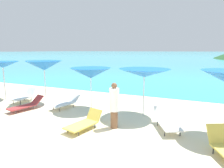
% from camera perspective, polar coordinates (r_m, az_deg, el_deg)
% --- Properties ---
extents(ground_plane, '(50.00, 100.00, 0.30)m').
position_cam_1_polar(ground_plane, '(14.94, 10.29, -1.92)').
color(ground_plane, beige).
extents(ocean_water, '(650.00, 440.00, 0.02)m').
position_cam_1_polar(ocean_water, '(231.79, 23.32, 8.38)').
color(ocean_water, '#38B7CC').
rests_on(ocean_water, ground_plane).
extents(umbrella_0, '(1.90, 1.90, 2.23)m').
position_cam_1_polar(umbrella_0, '(12.76, -29.35, 4.94)').
color(umbrella_0, silver).
rests_on(umbrella_0, ground_plane).
extents(umbrella_1, '(1.93, 1.93, 2.32)m').
position_cam_1_polar(umbrella_1, '(10.88, -19.27, 5.11)').
color(umbrella_1, silver).
rests_on(umbrella_1, ground_plane).
extents(umbrella_2, '(2.12, 2.12, 2.03)m').
position_cam_1_polar(umbrella_2, '(9.41, -6.26, 3.20)').
color(umbrella_2, silver).
rests_on(umbrella_2, ground_plane).
extents(umbrella_3, '(2.21, 2.21, 2.08)m').
position_cam_1_polar(umbrella_3, '(8.42, 9.42, 3.20)').
color(umbrella_3, silver).
rests_on(umbrella_3, ground_plane).
extents(lounge_chair_0, '(0.88, 1.66, 0.57)m').
position_cam_1_polar(lounge_chair_0, '(10.09, -13.33, -5.30)').
color(lounge_chair_0, white).
rests_on(lounge_chair_0, ground_plane).
extents(lounge_chair_1, '(0.93, 1.56, 0.62)m').
position_cam_1_polar(lounge_chair_1, '(7.35, -8.00, -11.02)').
color(lounge_chair_1, '#D8BF4C').
rests_on(lounge_chair_1, ground_plane).
extents(lounge_chair_5, '(1.27, 1.75, 0.66)m').
position_cam_1_polar(lounge_chair_5, '(7.57, 15.70, -10.36)').
color(lounge_chair_5, white).
rests_on(lounge_chair_5, ground_plane).
extents(lounge_chair_7, '(0.89, 1.77, 0.59)m').
position_cam_1_polar(lounge_chair_7, '(10.37, -23.72, -5.58)').
color(lounge_chair_7, '#A53333').
rests_on(lounge_chair_7, ground_plane).
extents(lounge_chair_8, '(0.69, 1.53, 0.68)m').
position_cam_1_polar(lounge_chair_8, '(12.04, -24.25, -3.26)').
color(lounge_chair_8, white).
rests_on(lounge_chair_8, ground_plane).
extents(beachgoer_0, '(0.36, 0.36, 1.71)m').
position_cam_1_polar(beachgoer_0, '(7.18, 0.65, -6.04)').
color(beachgoer_0, brown).
rests_on(beachgoer_0, ground_plane).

